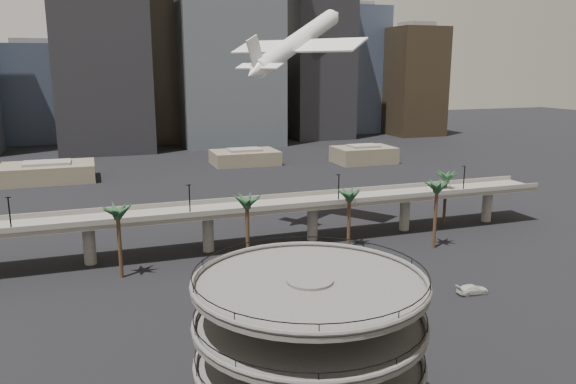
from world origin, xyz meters
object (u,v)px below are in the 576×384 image
object	(u,v)px
overpass	(262,210)
car_c	(472,289)
car_a	(259,318)
airborne_jet	(297,42)
parking_ramp	(309,343)
car_b	(388,313)

from	to	relation	value
overpass	car_c	xyz separation A→B (m)	(24.59, -35.04, -6.60)
car_c	car_a	bearing A→B (deg)	92.33
airborne_jet	car_a	size ratio (longest dim) A/B	7.77
parking_ramp	overpass	bearing A→B (deg)	77.57
car_b	car_c	xyz separation A→B (m)	(17.26, 3.45, -0.04)
parking_ramp	overpass	size ratio (longest dim) A/B	0.17
airborne_jet	car_a	xyz separation A→B (m)	(-23.47, -48.24, -40.01)
car_a	car_c	distance (m)	35.18
car_b	airborne_jet	bearing A→B (deg)	-28.75
parking_ramp	car_c	xyz separation A→B (m)	(37.59, 23.96, -9.10)
parking_ramp	airborne_jet	size ratio (longest dim) A/B	0.71
overpass	car_a	world-z (taller)	overpass
car_a	parking_ramp	bearing A→B (deg)	-167.58
overpass	car_a	distance (m)	35.85
car_b	car_a	bearing A→B (deg)	51.97
car_b	car_c	bearing A→B (deg)	-101.44
car_b	car_c	world-z (taller)	car_b
car_a	overpass	bearing A→B (deg)	0.46
airborne_jet	overpass	bearing A→B (deg)	-165.89
parking_ramp	car_b	bearing A→B (deg)	45.24
car_a	car_c	size ratio (longest dim) A/B	0.79
car_c	car_b	bearing A→B (deg)	105.99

